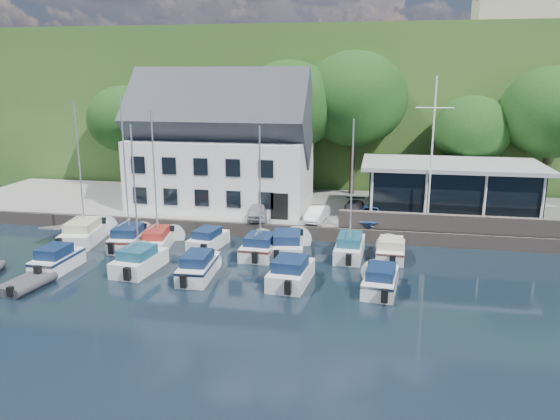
# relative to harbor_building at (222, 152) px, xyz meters

# --- Properties ---
(ground) EXTENTS (180.00, 180.00, 0.00)m
(ground) POSITION_rel_harbor_building_xyz_m (7.00, -16.50, -5.35)
(ground) COLOR black
(ground) RESTS_ON ground
(quay) EXTENTS (60.00, 13.00, 1.00)m
(quay) POSITION_rel_harbor_building_xyz_m (7.00, 1.00, -4.85)
(quay) COLOR gray
(quay) RESTS_ON ground
(quay_face) EXTENTS (60.00, 0.30, 1.00)m
(quay_face) POSITION_rel_harbor_building_xyz_m (7.00, -5.50, -4.85)
(quay_face) COLOR #675C53
(quay_face) RESTS_ON ground
(hillside) EXTENTS (160.00, 75.00, 16.00)m
(hillside) POSITION_rel_harbor_building_xyz_m (7.00, 45.50, 2.65)
(hillside) COLOR #2C531F
(hillside) RESTS_ON ground
(field_patch) EXTENTS (50.00, 30.00, 0.30)m
(field_patch) POSITION_rel_harbor_building_xyz_m (15.00, 53.50, 10.80)
(field_patch) COLOR #5E6532
(field_patch) RESTS_ON hillside
(farmhouse) EXTENTS (10.40, 7.00, 8.20)m
(farmhouse) POSITION_rel_harbor_building_xyz_m (29.00, 35.50, 14.75)
(farmhouse) COLOR #C6B398
(farmhouse) RESTS_ON hillside
(harbor_building) EXTENTS (14.40, 8.20, 8.70)m
(harbor_building) POSITION_rel_harbor_building_xyz_m (0.00, 0.00, 0.00)
(harbor_building) COLOR white
(harbor_building) RESTS_ON quay
(club_pavilion) EXTENTS (13.20, 7.20, 4.10)m
(club_pavilion) POSITION_rel_harbor_building_xyz_m (18.00, -0.50, -2.30)
(club_pavilion) COLOR black
(club_pavilion) RESTS_ON quay
(seawall) EXTENTS (18.00, 0.50, 1.20)m
(seawall) POSITION_rel_harbor_building_xyz_m (19.00, -5.10, -3.75)
(seawall) COLOR #675C53
(seawall) RESTS_ON quay
(gangway) EXTENTS (1.20, 6.00, 1.40)m
(gangway) POSITION_rel_harbor_building_xyz_m (-9.50, -7.50, -5.35)
(gangway) COLOR silver
(gangway) RESTS_ON ground
(car_silver) EXTENTS (1.96, 3.79, 1.23)m
(car_silver) POSITION_rel_harbor_building_xyz_m (3.88, -4.03, -3.73)
(car_silver) COLOR #B3B2B7
(car_silver) RESTS_ON quay
(car_white) EXTENTS (1.73, 3.49, 1.10)m
(car_white) POSITION_rel_harbor_building_xyz_m (8.28, -3.84, -3.80)
(car_white) COLOR silver
(car_white) RESTS_ON quay
(car_dgrey) EXTENTS (1.78, 4.18, 1.20)m
(car_dgrey) POSITION_rel_harbor_building_xyz_m (10.99, -2.53, -3.75)
(car_dgrey) COLOR #2E2D32
(car_dgrey) RESTS_ON quay
(car_blue) EXTENTS (1.92, 3.79, 1.24)m
(car_blue) POSITION_rel_harbor_building_xyz_m (12.20, -3.45, -3.73)
(car_blue) COLOR #305694
(car_blue) RESTS_ON quay
(flagpole) EXTENTS (2.50, 0.20, 10.43)m
(flagpole) POSITION_rel_harbor_building_xyz_m (16.15, -4.27, 0.86)
(flagpole) COLOR white
(flagpole) RESTS_ON quay
(tree_0) EXTENTS (6.97, 6.97, 9.52)m
(tree_0) POSITION_rel_harbor_building_xyz_m (-11.44, 6.25, 0.41)
(tree_0) COLOR black
(tree_0) RESTS_ON quay
(tree_1) EXTENTS (7.68, 7.68, 10.50)m
(tree_1) POSITION_rel_harbor_building_xyz_m (-4.67, 5.93, 0.90)
(tree_1) COLOR black
(tree_1) RESTS_ON quay
(tree_2) EXTENTS (8.61, 8.61, 11.77)m
(tree_2) POSITION_rel_harbor_building_xyz_m (4.76, 4.74, 1.54)
(tree_2) COLOR black
(tree_2) RESTS_ON quay
(tree_3) EXTENTS (9.22, 9.22, 12.60)m
(tree_3) POSITION_rel_harbor_building_xyz_m (10.25, 6.30, 1.95)
(tree_3) COLOR black
(tree_3) RESTS_ON quay
(tree_4) EXTENTS (6.48, 6.48, 8.85)m
(tree_4) POSITION_rel_harbor_building_xyz_m (20.19, 5.67, 0.08)
(tree_4) COLOR black
(tree_4) RESTS_ON quay
(tree_5) EXTENTS (8.21, 8.21, 11.22)m
(tree_5) POSITION_rel_harbor_building_xyz_m (26.19, 5.31, 1.26)
(tree_5) COLOR black
(tree_5) RESTS_ON quay
(boat_r1_0) EXTENTS (3.29, 7.30, 9.59)m
(boat_r1_0) POSITION_rel_harbor_building_xyz_m (-7.66, -8.63, -0.55)
(boat_r1_0) COLOR silver
(boat_r1_0) RESTS_ON ground
(boat_r1_1) EXTENTS (2.67, 6.05, 9.36)m
(boat_r1_1) POSITION_rel_harbor_building_xyz_m (-3.97, -9.29, -0.67)
(boat_r1_1) COLOR silver
(boat_r1_1) RESTS_ON ground
(boat_r1_2) EXTENTS (2.76, 6.43, 8.46)m
(boat_r1_2) POSITION_rel_harbor_building_xyz_m (-2.00, -9.09, -1.12)
(boat_r1_2) COLOR silver
(boat_r1_2) RESTS_ON ground
(boat_r1_3) EXTENTS (2.58, 5.35, 1.40)m
(boat_r1_3) POSITION_rel_harbor_building_xyz_m (1.39, -8.51, -4.65)
(boat_r1_3) COLOR silver
(boat_r1_3) RESTS_ON ground
(boat_r1_4) EXTENTS (2.45, 5.51, 8.95)m
(boat_r1_4) POSITION_rel_harbor_building_xyz_m (5.26, -9.49, -0.88)
(boat_r1_4) COLOR silver
(boat_r1_4) RESTS_ON ground
(boat_r1_5) EXTENTS (2.98, 6.39, 1.50)m
(boat_r1_5) POSITION_rel_harbor_building_xyz_m (6.92, -8.68, -4.60)
(boat_r1_5) COLOR silver
(boat_r1_5) RESTS_ON ground
(boat_r1_6) EXTENTS (2.07, 6.37, 9.18)m
(boat_r1_6) POSITION_rel_harbor_building_xyz_m (10.99, -8.53, -0.76)
(boat_r1_6) COLOR silver
(boat_r1_6) RESTS_ON ground
(boat_r1_7) EXTENTS (2.12, 5.10, 1.36)m
(boat_r1_7) POSITION_rel_harbor_building_xyz_m (13.61, -8.52, -4.67)
(boat_r1_7) COLOR silver
(boat_r1_7) RESTS_ON ground
(boat_r2_0) EXTENTS (1.93, 5.30, 1.57)m
(boat_r2_0) POSITION_rel_harbor_building_xyz_m (-6.23, -14.40, -4.56)
(boat_r2_0) COLOR silver
(boat_r2_0) RESTS_ON ground
(boat_r2_1) EXTENTS (2.71, 5.75, 9.38)m
(boat_r2_1) POSITION_rel_harbor_building_xyz_m (-1.32, -13.57, -0.66)
(boat_r2_1) COLOR silver
(boat_r2_1) RESTS_ON ground
(boat_r2_2) EXTENTS (2.08, 5.91, 1.53)m
(boat_r2_2) POSITION_rel_harbor_building_xyz_m (2.54, -13.94, -4.59)
(boat_r2_2) COLOR silver
(boat_r2_2) RESTS_ON ground
(boat_r2_3) EXTENTS (2.66, 5.69, 1.57)m
(boat_r2_3) POSITION_rel_harbor_building_xyz_m (8.00, -13.96, -4.57)
(boat_r2_3) COLOR silver
(boat_r2_3) RESTS_ON ground
(boat_r2_4) EXTENTS (2.42, 5.68, 1.45)m
(boat_r2_4) POSITION_rel_harbor_building_xyz_m (13.00, -14.07, -4.63)
(boat_r2_4) COLOR silver
(boat_r2_4) RESTS_ON ground
(dinghy_1) EXTENTS (2.33, 3.41, 0.74)m
(dinghy_1) POSITION_rel_harbor_building_xyz_m (-6.29, -17.50, -4.98)
(dinghy_1) COLOR #38393D
(dinghy_1) RESTS_ON ground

